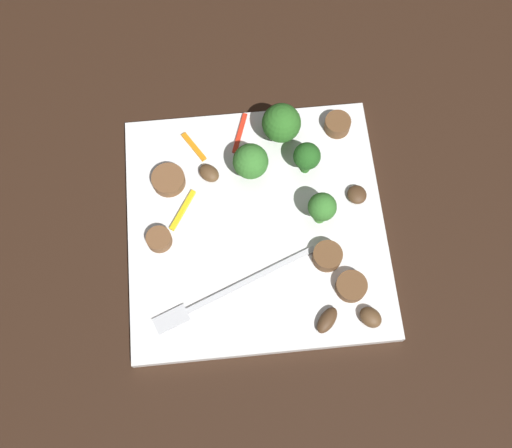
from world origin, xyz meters
TOP-DOWN VIEW (x-y plane):
  - ground_plane at (0.00, 0.00)m, footprint 1.40×1.40m
  - plate at (0.00, 0.00)m, footprint 0.27×0.27m
  - fork at (0.04, 0.07)m, footprint 0.17×0.08m
  - broccoli_floret_0 at (-0.06, -0.06)m, footprint 0.03×0.03m
  - broccoli_floret_1 at (-0.07, -0.00)m, footprint 0.03×0.03m
  - broccoli_floret_2 at (-0.00, -0.06)m, footprint 0.04×0.04m
  - broccoli_floret_3 at (-0.04, -0.10)m, footprint 0.04×0.04m
  - sausage_slice_0 at (0.10, 0.01)m, footprint 0.03×0.03m
  - sausage_slice_1 at (0.09, -0.06)m, footprint 0.05×0.05m
  - sausage_slice_2 at (-0.07, 0.04)m, footprint 0.04×0.04m
  - sausage_slice_3 at (-0.09, 0.08)m, footprint 0.04×0.04m
  - sausage_slice_4 at (-0.10, -0.11)m, footprint 0.04×0.04m
  - mushroom_0 at (-0.11, -0.02)m, footprint 0.02×0.03m
  - mushroom_1 at (0.05, -0.06)m, footprint 0.03×0.03m
  - mushroom_2 at (-0.10, 0.11)m, footprint 0.03×0.03m
  - mushroom_3 at (-0.06, 0.11)m, footprint 0.03×0.03m
  - pepper_strip_0 at (0.08, -0.02)m, footprint 0.03×0.04m
  - pepper_strip_2 at (0.01, -0.11)m, footprint 0.02×0.05m
  - pepper_strip_3 at (0.06, -0.10)m, footprint 0.03×0.04m

SIDE VIEW (x-z plane):
  - ground_plane at x=0.00m, z-range 0.00..0.00m
  - plate at x=0.00m, z-range 0.00..0.01m
  - fork at x=0.04m, z-range 0.01..0.02m
  - pepper_strip_3 at x=0.06m, z-range 0.01..0.02m
  - pepper_strip_2 at x=0.01m, z-range 0.01..0.02m
  - pepper_strip_0 at x=0.08m, z-range 0.01..0.02m
  - mushroom_0 at x=-0.11m, z-range 0.01..0.02m
  - mushroom_3 at x=-0.06m, z-range 0.01..0.02m
  - sausage_slice_3 at x=-0.09m, z-range 0.01..0.02m
  - mushroom_1 at x=0.05m, z-range 0.01..0.02m
  - sausage_slice_0 at x=0.10m, z-range 0.01..0.02m
  - sausage_slice_1 at x=0.09m, z-range 0.01..0.02m
  - mushroom_2 at x=-0.10m, z-range 0.01..0.03m
  - sausage_slice_2 at x=-0.07m, z-range 0.01..0.03m
  - sausage_slice_4 at x=-0.10m, z-range 0.01..0.03m
  - broccoli_floret_0 at x=-0.06m, z-range 0.02..0.06m
  - broccoli_floret_2 at x=0.00m, z-range 0.02..0.07m
  - broccoli_floret_1 at x=-0.07m, z-range 0.02..0.07m
  - broccoli_floret_3 at x=-0.04m, z-range 0.02..0.07m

